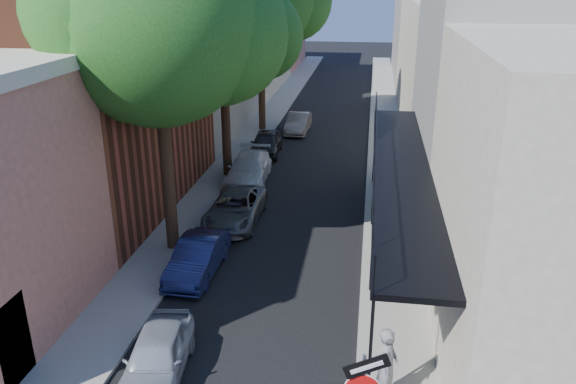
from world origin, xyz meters
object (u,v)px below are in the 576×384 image
(pedestrian, at_px, (387,365))
(parked_car_a, at_px, (157,356))
(parked_car_c, at_px, (235,208))
(parked_car_d, at_px, (249,169))
(oak_mid, at_px, (231,29))
(oak_near, at_px, (172,23))
(parked_car_f, at_px, (298,123))
(parked_car_e, at_px, (266,143))
(parked_car_b, at_px, (198,257))

(pedestrian, bearing_deg, parked_car_a, 98.85)
(parked_car_c, relative_size, pedestrian, 2.30)
(parked_car_d, distance_m, pedestrian, 15.57)
(parked_car_c, bearing_deg, oak_mid, 102.85)
(oak_near, distance_m, parked_car_a, 10.21)
(parked_car_a, relative_size, parked_car_f, 0.95)
(parked_car_d, height_order, parked_car_e, parked_car_d)
(parked_car_f, xyz_separation_m, pedestrian, (5.16, -23.66, 0.45))
(parked_car_b, xyz_separation_m, parked_car_c, (0.24, 4.29, -0.01))
(parked_car_d, distance_m, parked_car_f, 9.49)
(parked_car_a, height_order, parked_car_c, parked_car_c)
(parked_car_c, bearing_deg, parked_car_f, 87.04)
(oak_mid, relative_size, parked_car_d, 2.26)
(oak_mid, relative_size, parked_car_e, 2.66)
(parked_car_c, bearing_deg, parked_car_a, -88.42)
(oak_near, distance_m, parked_car_b, 7.57)
(parked_car_f, bearing_deg, parked_car_c, -91.70)
(oak_near, height_order, parked_car_d, oak_near)
(parked_car_a, relative_size, parked_car_e, 0.91)
(oak_near, bearing_deg, parked_car_b, -61.84)
(parked_car_a, distance_m, parked_car_b, 5.16)
(parked_car_c, xyz_separation_m, parked_car_e, (-0.47, 9.19, 0.05))
(parked_car_a, xyz_separation_m, parked_car_f, (0.37, 23.56, 0.01))
(oak_near, xyz_separation_m, parked_car_f, (1.91, 16.57, -7.27))
(parked_car_c, xyz_separation_m, pedestrian, (5.84, -9.52, 0.46))
(parked_car_c, relative_size, parked_car_d, 0.95)
(oak_near, distance_m, parked_car_f, 18.20)
(pedestrian, bearing_deg, parked_car_f, 22.18)
(oak_near, height_order, parked_car_c, oak_near)
(parked_car_e, bearing_deg, parked_car_a, -90.68)
(oak_near, xyz_separation_m, parked_car_e, (0.77, 11.63, -7.22))
(parked_car_b, xyz_separation_m, parked_car_f, (0.91, 18.43, 0.00))
(oak_mid, bearing_deg, pedestrian, -64.68)
(oak_near, bearing_deg, parked_car_a, -77.62)
(oak_near, height_order, pedestrian, oak_near)
(oak_mid, xyz_separation_m, parked_car_a, (1.59, -14.96, -6.46))
(parked_car_a, bearing_deg, parked_car_b, 89.25)
(oak_near, distance_m, parked_car_e, 13.71)
(parked_car_b, height_order, parked_car_e, parked_car_e)
(oak_near, height_order, parked_car_f, oak_near)
(oak_near, bearing_deg, parked_car_f, 83.43)
(oak_near, bearing_deg, parked_car_e, 86.22)
(parked_car_b, xyz_separation_m, pedestrian, (6.08, -5.23, 0.45))
(oak_mid, xyz_separation_m, parked_car_f, (1.96, 8.60, -6.45))
(parked_car_d, bearing_deg, parked_car_b, -91.31)
(oak_near, height_order, oak_mid, oak_near)
(pedestrian, bearing_deg, parked_car_b, 59.14)
(parked_car_a, bearing_deg, oak_mid, 89.28)
(parked_car_b, bearing_deg, parked_car_a, -82.59)
(oak_near, distance_m, parked_car_d, 10.19)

